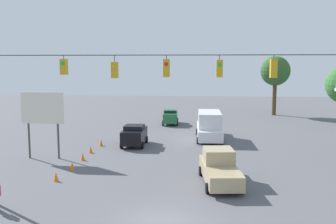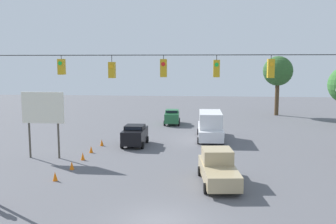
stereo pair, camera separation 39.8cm
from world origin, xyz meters
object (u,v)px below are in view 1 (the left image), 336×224
object	(u,v)px
traffic_cone_fifth	(101,143)
traffic_cone_third	(83,157)
box_truck_white_oncoming_deep	(209,126)
overhead_signal_span	(168,102)
traffic_cone_second	(72,166)
sedan_black_withflow_far	(134,135)
traffic_cone_nearest	(56,177)
traffic_cone_fourth	(91,149)
sedan_green_withflow_deep	(170,117)
tree_horizon_right	(275,71)
roadside_billboard	(43,112)
pickup_truck_tan_crossing_near	(220,168)

from	to	relation	value
traffic_cone_fifth	traffic_cone_third	bearing A→B (deg)	88.58
traffic_cone_fifth	box_truck_white_oncoming_deep	bearing A→B (deg)	-159.23
overhead_signal_span	traffic_cone_second	bearing A→B (deg)	-41.20
box_truck_white_oncoming_deep	sedan_black_withflow_far	bearing A→B (deg)	25.81
traffic_cone_nearest	overhead_signal_span	bearing A→B (deg)	153.08
traffic_cone_second	traffic_cone_fourth	xyz separation A→B (m)	(0.12, -5.14, 0.00)
sedan_green_withflow_deep	tree_horizon_right	world-z (taller)	tree_horizon_right
overhead_signal_span	roadside_billboard	bearing A→B (deg)	-41.70
traffic_cone_second	traffic_cone_fourth	size ratio (longest dim) A/B	1.00
tree_horizon_right	traffic_cone_fifth	bearing A→B (deg)	48.17
sedan_black_withflow_far	tree_horizon_right	size ratio (longest dim) A/B	0.46
overhead_signal_span	traffic_cone_third	distance (m)	12.96
box_truck_white_oncoming_deep	traffic_cone_fifth	size ratio (longest dim) A/B	11.76
traffic_cone_fifth	roadside_billboard	size ratio (longest dim) A/B	0.11
pickup_truck_tan_crossing_near	traffic_cone_second	bearing A→B (deg)	-11.63
traffic_cone_fourth	overhead_signal_span	bearing A→B (deg)	122.91
traffic_cone_second	traffic_cone_third	size ratio (longest dim) A/B	1.00
overhead_signal_span	traffic_cone_fifth	world-z (taller)	overhead_signal_span
traffic_cone_nearest	roadside_billboard	distance (m)	7.40
roadside_billboard	traffic_cone_nearest	bearing A→B (deg)	118.92
sedan_black_withflow_far	traffic_cone_nearest	bearing A→B (deg)	73.18
roadside_billboard	tree_horizon_right	xyz separation A→B (m)	(-23.62, -27.36, 2.65)
traffic_cone_third	traffic_cone_fifth	xyz separation A→B (m)	(-0.13, -5.20, 0.00)
overhead_signal_span	traffic_cone_nearest	world-z (taller)	overhead_signal_span
overhead_signal_span	traffic_cone_second	size ratio (longest dim) A/B	31.97
traffic_cone_fifth	tree_horizon_right	xyz separation A→B (m)	(-20.20, -22.57, 6.11)
sedan_black_withflow_far	tree_horizon_right	xyz separation A→B (m)	(-17.16, -22.14, 5.42)
traffic_cone_second	traffic_cone_nearest	bearing A→B (deg)	85.88
traffic_cone_second	traffic_cone_fourth	bearing A→B (deg)	-88.65
roadside_billboard	overhead_signal_span	bearing A→B (deg)	138.30
sedan_black_withflow_far	traffic_cone_fifth	world-z (taller)	sedan_black_withflow_far
box_truck_white_oncoming_deep	traffic_cone_second	size ratio (longest dim) A/B	11.76
sedan_green_withflow_deep	traffic_cone_second	distance (m)	21.60
box_truck_white_oncoming_deep	traffic_cone_fifth	distance (m)	10.84
overhead_signal_span	sedan_green_withflow_deep	bearing A→B (deg)	-86.20
traffic_cone_fourth	traffic_cone_fifth	distance (m)	2.75
sedan_black_withflow_far	traffic_cone_third	distance (m)	6.50
traffic_cone_nearest	traffic_cone_fourth	world-z (taller)	same
pickup_truck_tan_crossing_near	traffic_cone_nearest	size ratio (longest dim) A/B	9.29
traffic_cone_fifth	traffic_cone_fourth	bearing A→B (deg)	86.03
traffic_cone_third	traffic_cone_fourth	xyz separation A→B (m)	(0.06, -2.46, 0.00)
pickup_truck_tan_crossing_near	traffic_cone_fifth	xyz separation A→B (m)	(10.29, -10.02, -0.67)
sedan_black_withflow_far	overhead_signal_span	bearing A→B (deg)	106.15
overhead_signal_span	box_truck_white_oncoming_deep	world-z (taller)	overhead_signal_span
sedan_green_withflow_deep	traffic_cone_second	bearing A→B (deg)	75.02
box_truck_white_oncoming_deep	traffic_cone_third	world-z (taller)	box_truck_white_oncoming_deep
pickup_truck_tan_crossing_near	sedan_black_withflow_far	bearing A→B (deg)	-55.23
pickup_truck_tan_crossing_near	traffic_cone_fifth	world-z (taller)	pickup_truck_tan_crossing_near
box_truck_white_oncoming_deep	roadside_billboard	distance (m)	16.19
overhead_signal_span	pickup_truck_tan_crossing_near	distance (m)	7.03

